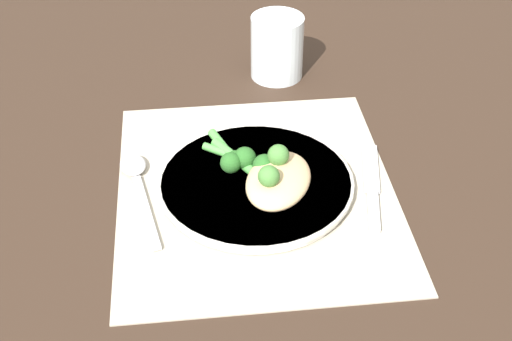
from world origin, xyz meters
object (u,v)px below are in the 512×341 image
object	(u,v)px
broccoli_stalk_front	(262,178)
broccoli_stalk_rear	(236,158)
broccoli_stalk_left	(258,164)
spoon	(136,176)
plate	(256,183)
chicken_fillet	(278,180)
knife	(372,187)
water_glass	(277,47)

from	to	relation	value
broccoli_stalk_front	broccoli_stalk_rear	bearing A→B (deg)	-87.78
broccoli_stalk_left	spoon	world-z (taller)	broccoli_stalk_left
plate	spoon	size ratio (longest dim) A/B	1.32
broccoli_stalk_left	broccoli_stalk_rear	xyz separation A→B (m)	(-0.02, -0.03, -0.00)
chicken_fillet	spoon	bearing A→B (deg)	-108.09
chicken_fillet	knife	xyz separation A→B (m)	(-0.01, 0.12, -0.03)
water_glass	broccoli_stalk_rear	bearing A→B (deg)	-19.09
chicken_fillet	water_glass	distance (m)	0.31
water_glass	chicken_fillet	bearing A→B (deg)	-7.31
plate	spoon	world-z (taller)	plate
plate	knife	size ratio (longest dim) A/B	1.45
broccoli_stalk_rear	spoon	size ratio (longest dim) A/B	0.52
broccoli_stalk_front	broccoli_stalk_left	distance (m)	0.03
chicken_fillet	broccoli_stalk_left	distance (m)	0.04
chicken_fillet	water_glass	bearing A→B (deg)	172.69
water_glass	knife	bearing A→B (deg)	15.23
broccoli_stalk_front	broccoli_stalk_left	xyz separation A→B (m)	(-0.03, -0.00, 0.00)
broccoli_stalk_front	knife	bearing A→B (deg)	145.74
chicken_fillet	knife	distance (m)	0.13
chicken_fillet	plate	bearing A→B (deg)	-130.61
chicken_fillet	broccoli_stalk_front	distance (m)	0.02
broccoli_stalk_rear	water_glass	bearing A→B (deg)	-129.28
broccoli_stalk_left	broccoli_stalk_rear	distance (m)	0.03
plate	chicken_fillet	world-z (taller)	chicken_fillet
broccoli_stalk_left	knife	xyz separation A→B (m)	(0.03, 0.14, -0.02)
plate	knife	distance (m)	0.15
spoon	plate	bearing A→B (deg)	-24.42
broccoli_stalk_left	knife	distance (m)	0.15
broccoli_stalk_left	water_glass	size ratio (longest dim) A/B	0.92
broccoli_stalk_rear	spoon	xyz separation A→B (m)	(-0.00, -0.13, -0.02)
broccoli_stalk_front	knife	xyz separation A→B (m)	(0.01, 0.14, -0.02)
broccoli_stalk_rear	knife	xyz separation A→B (m)	(0.05, 0.17, -0.02)
broccoli_stalk_left	plate	bearing A→B (deg)	21.52
broccoli_stalk_rear	broccoli_stalk_left	bearing A→B (deg)	129.99
broccoli_stalk_rear	plate	bearing A→B (deg)	105.10
knife	water_glass	size ratio (longest dim) A/B	1.71
broccoli_stalk_rear	spoon	distance (m)	0.13
broccoli_stalk_front	water_glass	distance (m)	0.31
broccoli_stalk_rear	chicken_fillet	bearing A→B (deg)	111.55
knife	spoon	distance (m)	0.31
spoon	water_glass	xyz separation A→B (m)	(-0.25, 0.22, 0.04)
plate	broccoli_stalk_front	size ratio (longest dim) A/B	1.92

